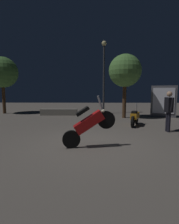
% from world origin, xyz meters
% --- Properties ---
extents(ground_plane, '(40.00, 40.00, 0.00)m').
position_xyz_m(ground_plane, '(0.00, 0.00, 0.00)').
color(ground_plane, '#605951').
extents(motorcycle_red_foreground, '(1.65, 0.46, 1.63)m').
position_xyz_m(motorcycle_red_foreground, '(-0.05, -0.36, 0.74)').
color(motorcycle_red_foreground, black).
rests_on(motorcycle_red_foreground, ground_plane).
extents(motorcycle_orange_parked_left, '(0.74, 1.57, 1.11)m').
position_xyz_m(motorcycle_orange_parked_left, '(2.21, 3.20, 0.44)').
color(motorcycle_orange_parked_left, black).
rests_on(motorcycle_orange_parked_left, ground_plane).
extents(person_rider_beside, '(0.28, 0.67, 1.75)m').
position_xyz_m(person_rider_beside, '(3.32, 1.84, 1.05)').
color(person_rider_beside, black).
rests_on(person_rider_beside, ground_plane).
extents(streetlamp_near, '(0.36, 0.36, 5.42)m').
position_xyz_m(streetlamp_near, '(0.90, 7.97, 3.41)').
color(streetlamp_near, '#38383D').
rests_on(streetlamp_near, ground_plane).
extents(tree_left_bg, '(2.32, 2.32, 4.30)m').
position_xyz_m(tree_left_bg, '(-6.80, 7.89, 3.12)').
color(tree_left_bg, '#4C331E').
rests_on(tree_left_bg, ground_plane).
extents(tree_center_bg, '(2.06, 2.06, 4.06)m').
position_xyz_m(tree_center_bg, '(2.11, 5.80, 3.00)').
color(tree_center_bg, '#4C331E').
rests_on(tree_center_bg, ground_plane).
extents(kiosk_billboard, '(1.67, 1.08, 2.10)m').
position_xyz_m(kiosk_billboard, '(4.83, 6.30, 1.05)').
color(kiosk_billboard, '#595960').
rests_on(kiosk_billboard, ground_plane).
extents(planter_wall_low, '(2.63, 0.50, 0.45)m').
position_xyz_m(planter_wall_low, '(-2.37, 6.96, 0.23)').
color(planter_wall_low, gray).
rests_on(planter_wall_low, ground_plane).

